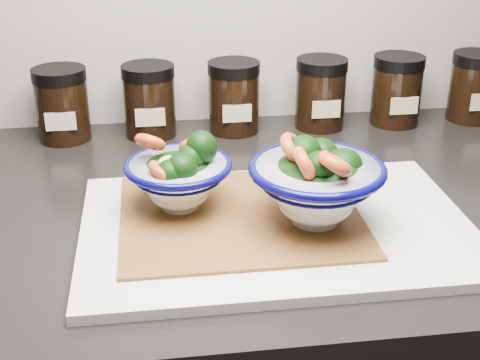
{
  "coord_description": "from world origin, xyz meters",
  "views": [
    {
      "loc": [
        -0.16,
        0.69,
        1.29
      ],
      "look_at": [
        -0.06,
        1.38,
        0.96
      ],
      "focal_mm": 50.0,
      "sensor_mm": 36.0,
      "label": 1
    }
  ],
  "objects": [
    {
      "name": "spice_jar_f",
      "position": [
        0.37,
        1.69,
        0.96
      ],
      "size": [
        0.08,
        0.08,
        0.11
      ],
      "color": "black",
      "rests_on": "countertop"
    },
    {
      "name": "spice_jar_b",
      "position": [
        -0.16,
        1.69,
        0.96
      ],
      "size": [
        0.08,
        0.08,
        0.11
      ],
      "color": "black",
      "rests_on": "countertop"
    },
    {
      "name": "spice_jar_a",
      "position": [
        -0.3,
        1.69,
        0.96
      ],
      "size": [
        0.08,
        0.08,
        0.11
      ],
      "color": "black",
      "rests_on": "countertop"
    },
    {
      "name": "bowl_right",
      "position": [
        0.02,
        1.35,
        0.96
      ],
      "size": [
        0.16,
        0.16,
        0.11
      ],
      "rotation": [
        0.0,
        0.0,
        -0.32
      ],
      "color": "white",
      "rests_on": "bamboo_mat"
    },
    {
      "name": "cutting_board",
      "position": [
        -0.02,
        1.36,
        0.91
      ],
      "size": [
        0.45,
        0.3,
        0.01
      ],
      "primitive_type": "cube",
      "color": "silver",
      "rests_on": "countertop"
    },
    {
      "name": "spice_jar_c",
      "position": [
        -0.03,
        1.69,
        0.96
      ],
      "size": [
        0.08,
        0.08,
        0.11
      ],
      "color": "black",
      "rests_on": "countertop"
    },
    {
      "name": "bamboo_mat",
      "position": [
        -0.06,
        1.38,
        0.91
      ],
      "size": [
        0.28,
        0.24,
        0.0
      ],
      "primitive_type": "cube",
      "color": "#9B622E",
      "rests_on": "cutting_board"
    },
    {
      "name": "spice_jar_d",
      "position": [
        0.11,
        1.69,
        0.96
      ],
      "size": [
        0.08,
        0.08,
        0.11
      ],
      "color": "black",
      "rests_on": "countertop"
    },
    {
      "name": "bowl_left",
      "position": [
        -0.13,
        1.4,
        0.96
      ],
      "size": [
        0.13,
        0.13,
        0.1
      ],
      "rotation": [
        0.0,
        0.0,
        -0.27
      ],
      "color": "white",
      "rests_on": "bamboo_mat"
    },
    {
      "name": "countertop",
      "position": [
        0.0,
        1.45,
        0.88
      ],
      "size": [
        3.5,
        0.6,
        0.04
      ],
      "primitive_type": "cube",
      "color": "black",
      "rests_on": "cabinet"
    },
    {
      "name": "spice_jar_e",
      "position": [
        0.24,
        1.69,
        0.96
      ],
      "size": [
        0.08,
        0.08,
        0.11
      ],
      "color": "black",
      "rests_on": "countertop"
    }
  ]
}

